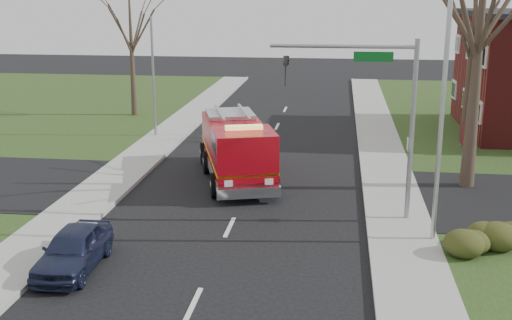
# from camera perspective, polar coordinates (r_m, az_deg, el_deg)

# --- Properties ---
(ground) EXTENTS (120.00, 120.00, 0.00)m
(ground) POSITION_cam_1_polar(r_m,az_deg,el_deg) (23.69, -2.37, -6.02)
(ground) COLOR black
(ground) RESTS_ON ground
(sidewalk_right) EXTENTS (2.40, 80.00, 0.15)m
(sidewalk_right) POSITION_cam_1_polar(r_m,az_deg,el_deg) (23.48, 12.81, -6.40)
(sidewalk_right) COLOR gray
(sidewalk_right) RESTS_ON ground
(sidewalk_left) EXTENTS (2.40, 80.00, 0.15)m
(sidewalk_left) POSITION_cam_1_polar(r_m,az_deg,el_deg) (25.41, -16.34, -4.98)
(sidewalk_left) COLOR gray
(sidewalk_left) RESTS_ON ground
(health_center_sign) EXTENTS (0.12, 2.00, 1.40)m
(health_center_sign) POSITION_cam_1_polar(r_m,az_deg,el_deg) (35.75, 18.01, 1.96)
(health_center_sign) COLOR #4F1216
(health_center_sign) RESTS_ON ground
(hedge_corner) EXTENTS (2.80, 2.00, 0.90)m
(hedge_corner) POSITION_cam_1_polar(r_m,az_deg,el_deg) (22.84, 20.15, -6.23)
(hedge_corner) COLOR #2E3413
(hedge_corner) RESTS_ON lawn_right
(bare_tree_near) EXTENTS (6.00, 6.00, 12.00)m
(bare_tree_near) POSITION_cam_1_polar(r_m,az_deg,el_deg) (28.39, 19.39, 12.00)
(bare_tree_near) COLOR #34261F
(bare_tree_near) RESTS_ON ground
(bare_tree_far) EXTENTS (5.25, 5.25, 10.50)m
(bare_tree_far) POSITION_cam_1_polar(r_m,az_deg,el_deg) (37.54, 18.80, 11.16)
(bare_tree_far) COLOR #34261F
(bare_tree_far) RESTS_ON ground
(bare_tree_left) EXTENTS (4.50, 4.50, 9.00)m
(bare_tree_left) POSITION_cam_1_polar(r_m,az_deg,el_deg) (44.11, -11.07, 10.92)
(bare_tree_left) COLOR #34261F
(bare_tree_left) RESTS_ON ground
(traffic_signal_mast) EXTENTS (5.29, 0.18, 6.80)m
(traffic_signal_mast) POSITION_cam_1_polar(r_m,az_deg,el_deg) (23.64, 10.74, 5.52)
(traffic_signal_mast) COLOR gray
(traffic_signal_mast) RESTS_ON ground
(streetlight_pole) EXTENTS (1.48, 0.16, 8.40)m
(streetlight_pole) POSITION_cam_1_polar(r_m,az_deg,el_deg) (21.90, 16.05, 4.05)
(streetlight_pole) COLOR #B7BABF
(streetlight_pole) RESTS_ON ground
(utility_pole_far) EXTENTS (0.14, 0.14, 7.00)m
(utility_pole_far) POSITION_cam_1_polar(r_m,az_deg,el_deg) (37.66, -9.11, 7.19)
(utility_pole_far) COLOR gray
(utility_pole_far) RESTS_ON ground
(fire_engine) EXTENTS (4.64, 7.96, 3.04)m
(fire_engine) POSITION_cam_1_polar(r_m,az_deg,el_deg) (29.13, -1.72, 0.85)
(fire_engine) COLOR #A70712
(fire_engine) RESTS_ON ground
(parked_car_maroon) EXTENTS (1.67, 3.94, 1.33)m
(parked_car_maroon) POSITION_cam_1_polar(r_m,az_deg,el_deg) (20.87, -15.93, -7.63)
(parked_car_maroon) COLOR #1B213C
(parked_car_maroon) RESTS_ON ground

